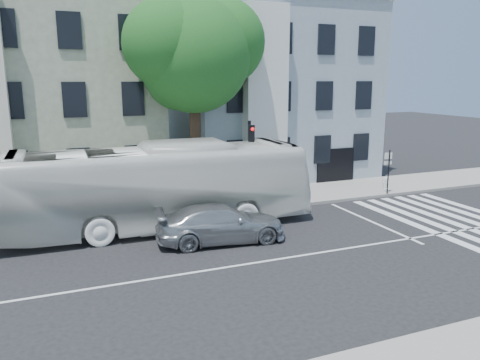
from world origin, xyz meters
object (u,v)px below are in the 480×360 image
traffic_signal (250,153)px  fire_hydrant (385,183)px  bus (157,187)px  sedan (221,223)px

traffic_signal → fire_hydrant: 9.30m
traffic_signal → bus: bearing=-146.5°
bus → sedan: bus is taller
bus → sedan: 3.44m
bus → traffic_signal: 4.99m
sedan → fire_hydrant: 12.63m
bus → fire_hydrant: size_ratio=19.80×
bus → sedan: (1.96, -2.60, -1.11)m
sedan → traffic_signal: (2.82, 3.66, 2.11)m
bus → fire_hydrant: 13.93m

